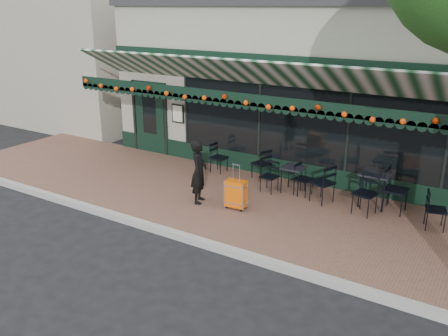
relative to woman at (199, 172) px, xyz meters
The scene contains 17 objects.
ground 2.09m from the woman, 49.81° to the right, with size 80.00×80.00×0.00m, color black.
sidewalk 1.57m from the woman, 24.37° to the left, with size 18.00×4.00×0.15m, color brown.
curb 2.12m from the woman, 51.33° to the right, with size 18.00×0.16×0.15m, color #9E9E99.
restaurant_building 6.65m from the woman, 79.17° to the left, with size 12.00×9.60×4.50m.
neighbor_building_left 13.56m from the woman, 150.91° to the left, with size 12.00×8.00×4.80m, color #9D9A8A.
woman is the anchor object (origin of this frame).
suitcase 1.01m from the woman, ahead, with size 0.48×0.29×1.05m.
cafe_table_a 4.02m from the woman, 28.94° to the left, with size 0.65×0.65×0.80m.
cafe_table_b 2.36m from the woman, 47.07° to the left, with size 0.53×0.53×0.65m.
chair_a_left 2.88m from the woman, 32.01° to the left, with size 0.46×0.46×0.93m, color black, non-canonical shape.
chair_a_right 4.41m from the woman, 24.79° to the left, with size 0.50×0.50×1.00m, color black, non-canonical shape.
chair_a_front 3.74m from the woman, 21.69° to the left, with size 0.46×0.46×0.92m, color black, non-canonical shape.
chair_a_extra 5.11m from the woman, 15.95° to the left, with size 0.41×0.41×0.83m, color black, non-canonical shape.
chair_b_left 2.23m from the woman, 76.91° to the left, with size 0.42×0.42×0.84m, color black, non-canonical shape.
chair_b_right 2.56m from the woman, 41.93° to the left, with size 0.39×0.39×0.79m, color black, non-canonical shape.
chair_b_front 1.84m from the woman, 52.77° to the left, with size 0.39×0.39×0.77m, color black, non-canonical shape.
chair_solo 2.18m from the woman, 110.26° to the left, with size 0.41×0.41×0.82m, color black, non-canonical shape.
Camera 1 is at (4.69, -6.95, 4.53)m, focal length 38.00 mm.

